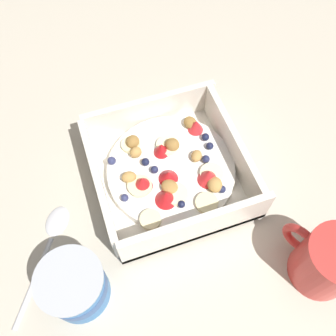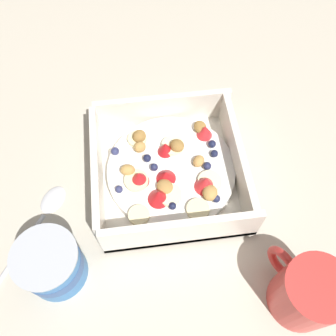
{
  "view_description": "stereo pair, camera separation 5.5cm",
  "coord_description": "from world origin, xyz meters",
  "px_view_note": "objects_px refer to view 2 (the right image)",
  "views": [
    {
      "loc": [
        0.09,
        0.24,
        0.51
      ],
      "look_at": [
        0.0,
        -0.02,
        0.03
      ],
      "focal_mm": 39.56,
      "sensor_mm": 36.0,
      "label": 1
    },
    {
      "loc": [
        0.04,
        0.25,
        0.51
      ],
      "look_at": [
        0.0,
        -0.02,
        0.03
      ],
      "focal_mm": 39.56,
      "sensor_mm": 36.0,
      "label": 2
    }
  ],
  "objects_px": {
    "spoon": "(42,216)",
    "coffee_mug": "(306,292)",
    "yogurt_cup": "(52,265)",
    "fruit_bowl": "(168,171)"
  },
  "relations": [
    {
      "from": "spoon",
      "to": "coffee_mug",
      "type": "height_order",
      "value": "coffee_mug"
    },
    {
      "from": "spoon",
      "to": "yogurt_cup",
      "type": "height_order",
      "value": "yogurt_cup"
    },
    {
      "from": "yogurt_cup",
      "to": "coffee_mug",
      "type": "distance_m",
      "value": 0.32
    },
    {
      "from": "coffee_mug",
      "to": "spoon",
      "type": "bearing_deg",
      "value": -25.56
    },
    {
      "from": "coffee_mug",
      "to": "fruit_bowl",
      "type": "bearing_deg",
      "value": -54.49
    },
    {
      "from": "spoon",
      "to": "yogurt_cup",
      "type": "relative_size",
      "value": 1.89
    },
    {
      "from": "fruit_bowl",
      "to": "yogurt_cup",
      "type": "distance_m",
      "value": 0.21
    },
    {
      "from": "spoon",
      "to": "yogurt_cup",
      "type": "distance_m",
      "value": 0.1
    },
    {
      "from": "yogurt_cup",
      "to": "coffee_mug",
      "type": "relative_size",
      "value": 0.79
    },
    {
      "from": "fruit_bowl",
      "to": "coffee_mug",
      "type": "relative_size",
      "value": 2.09
    }
  ]
}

